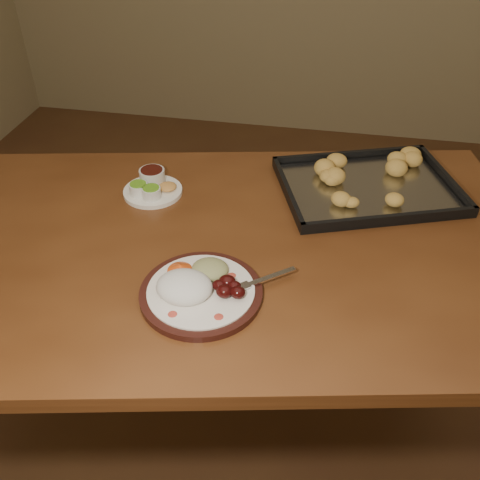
# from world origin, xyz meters

# --- Properties ---
(ground) EXTENTS (4.00, 4.00, 0.00)m
(ground) POSITION_xyz_m (0.00, 0.00, 0.00)
(ground) COLOR brown
(ground) RESTS_ON ground
(dining_table) EXTENTS (1.65, 1.19, 0.75)m
(dining_table) POSITION_xyz_m (-0.19, -0.17, 0.65)
(dining_table) COLOR brown
(dining_table) RESTS_ON ground
(dinner_plate) EXTENTS (0.33, 0.27, 0.06)m
(dinner_plate) POSITION_xyz_m (-0.22, -0.37, 0.77)
(dinner_plate) COLOR black
(dinner_plate) RESTS_ON dining_table
(condiment_saucer) EXTENTS (0.16, 0.16, 0.05)m
(condiment_saucer) POSITION_xyz_m (-0.45, 0.00, 0.77)
(condiment_saucer) COLOR white
(condiment_saucer) RESTS_ON dining_table
(baking_tray) EXTENTS (0.56, 0.48, 0.05)m
(baking_tray) POSITION_xyz_m (0.14, 0.12, 0.77)
(baking_tray) COLOR black
(baking_tray) RESTS_ON dining_table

